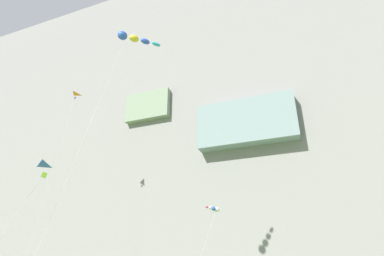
% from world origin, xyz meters
% --- Properties ---
extents(cliff_face, '(180.00, 27.82, 69.34)m').
position_xyz_m(cliff_face, '(0.03, 67.41, 34.62)').
color(cliff_face, gray).
rests_on(cliff_face, ground).
extents(kite_windsock_upper_right, '(2.44, 3.88, 8.87)m').
position_xyz_m(kite_windsock_upper_right, '(-1.48, 38.30, 8.54)').
color(kite_windsock_upper_right, white).
rests_on(kite_windsock_upper_right, ground).
extents(kite_delta_low_left, '(1.92, 3.19, 28.78)m').
position_xyz_m(kite_delta_low_left, '(-25.97, 39.90, 27.50)').
color(kite_delta_low_left, orange).
rests_on(kite_delta_low_left, ground).
extents(kite_windsock_far_right, '(5.20, 9.00, 27.06)m').
position_xyz_m(kite_windsock_far_right, '(-7.62, 28.81, 26.55)').
color(kite_windsock_far_right, blue).
rests_on(kite_windsock_far_right, ground).
extents(kite_delta_high_left, '(3.79, 4.06, 9.17)m').
position_xyz_m(kite_delta_high_left, '(-9.69, 22.73, 8.89)').
color(kite_delta_high_left, blue).
rests_on(kite_delta_high_left, ground).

